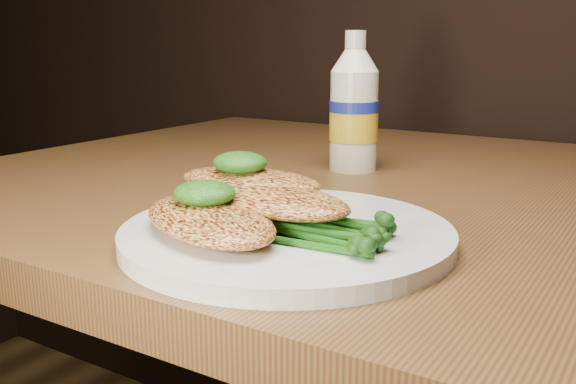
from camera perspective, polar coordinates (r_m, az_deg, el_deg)
The scene contains 8 objects.
plate at distance 0.52m, azimuth -0.09°, elevation -3.79°, with size 0.27×0.27×0.01m, color silver.
chicken_front at distance 0.49m, azimuth -6.98°, elevation -2.46°, with size 0.15×0.08×0.02m, color #E7A249.
chicken_mid at distance 0.52m, azimuth -1.50°, elevation -0.65°, with size 0.15×0.07×0.02m, color #E7A249.
chicken_back at distance 0.55m, azimuth -3.38°, elevation 0.97°, with size 0.13×0.07×0.02m, color #E7A249.
pesto_front at distance 0.50m, azimuth -7.40°, elevation -0.10°, with size 0.05×0.05×0.02m, color black.
pesto_back at distance 0.55m, azimuth -4.26°, elevation 2.61°, with size 0.05×0.04×0.02m, color black.
broccolini_bundle at distance 0.48m, azimuth 3.22°, elevation -3.00°, with size 0.12×0.09×0.02m, color #195212, non-canonical shape.
mayo_bottle at distance 0.80m, azimuth 5.86°, elevation 7.94°, with size 0.06×0.06×0.17m, color white, non-canonical shape.
Camera 1 is at (0.21, 0.38, 0.91)m, focal length 40.23 mm.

